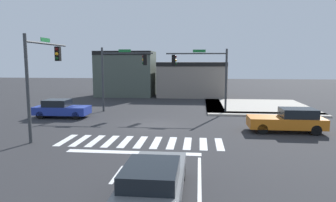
{
  "coord_description": "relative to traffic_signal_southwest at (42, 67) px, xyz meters",
  "views": [
    {
      "loc": [
        3.23,
        -21.08,
        4.53
      ],
      "look_at": [
        0.94,
        1.52,
        1.58
      ],
      "focal_mm": 32.69,
      "sensor_mm": 36.0,
      "label": 1
    }
  ],
  "objects": [
    {
      "name": "ground_plane",
      "position": [
        6.09,
        3.6,
        -4.17
      ],
      "size": [
        120.0,
        120.0,
        0.0
      ],
      "primitive_type": "plane",
      "color": "#2B2B2D"
    },
    {
      "name": "crosswalk_near",
      "position": [
        6.09,
        -0.9,
        -4.16
      ],
      "size": [
        9.21,
        2.61,
        0.01
      ],
      "color": "silver",
      "rests_on": "ground_plane"
    },
    {
      "name": "bike_detector_marking",
      "position": [
        7.97,
        -4.83,
        -4.16
      ],
      "size": [
        0.94,
        0.94,
        0.01
      ],
      "color": "yellow",
      "rests_on": "ground_plane"
    },
    {
      "name": "curb_corner_northeast",
      "position": [
        14.58,
        13.02,
        -4.09
      ],
      "size": [
        10.0,
        10.6,
        0.15
      ],
      "color": "#B2AA9E",
      "rests_on": "ground_plane"
    },
    {
      "name": "storefront_row",
      "position": [
        4.2,
        22.42,
        -1.6
      ],
      "size": [
        16.65,
        6.19,
        5.82
      ],
      "color": "#4C564C",
      "rests_on": "ground_plane"
    },
    {
      "name": "traffic_signal_southwest",
      "position": [
        0.0,
        0.0,
        0.0
      ],
      "size": [
        0.32,
        5.05,
        6.02
      ],
      "rotation": [
        0.0,
        0.0,
        1.57
      ],
      "color": "#383A3D",
      "rests_on": "ground_plane"
    },
    {
      "name": "traffic_signal_northeast",
      "position": [
        9.63,
        9.42,
        -0.26
      ],
      "size": [
        5.31,
        0.32,
        5.6
      ],
      "rotation": [
        0.0,
        0.0,
        3.14
      ],
      "color": "#383A3D",
      "rests_on": "ground_plane"
    },
    {
      "name": "traffic_signal_northwest",
      "position": [
        2.39,
        9.34,
        -0.24
      ],
      "size": [
        4.67,
        0.32,
        5.76
      ],
      "color": "#383A3D",
      "rests_on": "ground_plane"
    },
    {
      "name": "car_orange",
      "position": [
        15.09,
        2.51,
        -3.4
      ],
      "size": [
        4.72,
        1.85,
        1.54
      ],
      "rotation": [
        0.0,
        0.0,
        3.14
      ],
      "color": "orange",
      "rests_on": "ground_plane"
    },
    {
      "name": "car_blue",
      "position": [
        -1.8,
        6.01,
        -3.44
      ],
      "size": [
        4.31,
        1.82,
        1.46
      ],
      "color": "#23389E",
      "rests_on": "ground_plane"
    },
    {
      "name": "car_gray",
      "position": [
        7.89,
        -8.0,
        -3.46
      ],
      "size": [
        1.89,
        4.65,
        1.37
      ],
      "rotation": [
        0.0,
        0.0,
        1.57
      ],
      "color": "slate",
      "rests_on": "ground_plane"
    }
  ]
}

